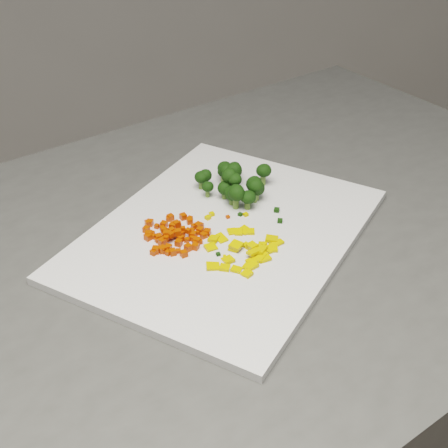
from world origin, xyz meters
name	(u,v)px	position (x,y,z in m)	size (l,w,h in m)	color
counter_block	(247,429)	(0.17, 0.43, 0.45)	(1.04, 0.73, 0.90)	#434341
cutting_board	(224,234)	(0.12, 0.41, 0.91)	(0.40, 0.31, 0.01)	silver
carrot_pile	(174,229)	(0.05, 0.42, 0.92)	(0.09, 0.09, 0.02)	#BF2902
pepper_pile	(243,248)	(0.12, 0.35, 0.92)	(0.10, 0.10, 0.01)	gold
broccoli_pile	(237,177)	(0.18, 0.49, 0.94)	(0.11, 0.11, 0.05)	black
carrot_cube_0	(179,243)	(0.05, 0.40, 0.91)	(0.01, 0.01, 0.01)	#BF2902
carrot_cube_1	(166,238)	(0.04, 0.41, 0.92)	(0.01, 0.01, 0.01)	#BF2902
carrot_cube_2	(173,252)	(0.04, 0.39, 0.91)	(0.01, 0.01, 0.01)	#BF2902
carrot_cube_3	(172,230)	(0.05, 0.42, 0.92)	(0.01, 0.01, 0.01)	#BF2902
carrot_cube_4	(170,217)	(0.06, 0.46, 0.91)	(0.01, 0.01, 0.01)	#BF2902
carrot_cube_5	(179,233)	(0.06, 0.42, 0.91)	(0.01, 0.01, 0.01)	#BF2902
carrot_cube_6	(163,250)	(0.03, 0.39, 0.91)	(0.01, 0.01, 0.01)	#BF2902
carrot_cube_7	(156,250)	(0.02, 0.40, 0.91)	(0.01, 0.01, 0.01)	#BF2902
carrot_cube_8	(193,238)	(0.07, 0.40, 0.91)	(0.01, 0.01, 0.01)	#BF2902
carrot_cube_9	(174,225)	(0.06, 0.43, 0.92)	(0.01, 0.01, 0.01)	#BF2902
carrot_cube_10	(192,231)	(0.08, 0.42, 0.91)	(0.01, 0.01, 0.01)	#BF2902
carrot_cube_11	(190,219)	(0.09, 0.45, 0.91)	(0.01, 0.01, 0.01)	#BF2902
carrot_cube_12	(181,234)	(0.06, 0.42, 0.91)	(0.01, 0.01, 0.01)	#BF2902
carrot_cube_13	(162,242)	(0.04, 0.41, 0.92)	(0.01, 0.01, 0.01)	#BF2902
carrot_cube_14	(166,249)	(0.04, 0.40, 0.91)	(0.01, 0.01, 0.01)	#BF2902
carrot_cube_15	(195,246)	(0.07, 0.39, 0.91)	(0.01, 0.01, 0.01)	#BF2902
carrot_cube_16	(152,234)	(0.03, 0.43, 0.91)	(0.01, 0.01, 0.01)	#BF2902
carrot_cube_17	(183,229)	(0.07, 0.42, 0.92)	(0.01, 0.01, 0.01)	#BF2902
carrot_cube_18	(176,224)	(0.06, 0.43, 0.92)	(0.01, 0.01, 0.01)	#BF2902
carrot_cube_19	(200,242)	(0.08, 0.39, 0.91)	(0.01, 0.01, 0.01)	#BF2902
carrot_cube_20	(188,231)	(0.07, 0.41, 0.92)	(0.01, 0.01, 0.01)	#BF2902
carrot_cube_21	(171,235)	(0.05, 0.41, 0.92)	(0.01, 0.01, 0.01)	#BF2902
carrot_cube_22	(187,240)	(0.07, 0.40, 0.91)	(0.01, 0.01, 0.01)	#BF2902
carrot_cube_23	(181,238)	(0.06, 0.41, 0.91)	(0.01, 0.01, 0.01)	#BF2902
carrot_cube_24	(168,234)	(0.04, 0.41, 0.92)	(0.01, 0.01, 0.01)	#BF2902
carrot_cube_25	(201,225)	(0.09, 0.43, 0.91)	(0.01, 0.01, 0.01)	#BF2902
carrot_cube_26	(193,235)	(0.08, 0.41, 0.92)	(0.01, 0.01, 0.01)	#BF2902
carrot_cube_27	(168,248)	(0.04, 0.40, 0.91)	(0.01, 0.01, 0.01)	#BF2902
carrot_cube_28	(166,234)	(0.04, 0.42, 0.92)	(0.01, 0.01, 0.01)	#BF2902
carrot_cube_29	(171,235)	(0.05, 0.42, 0.92)	(0.01, 0.01, 0.01)	#BF2902
carrot_cube_30	(194,227)	(0.09, 0.43, 0.91)	(0.01, 0.01, 0.01)	#BF2902
carrot_cube_31	(162,249)	(0.03, 0.40, 0.91)	(0.01, 0.01, 0.01)	#BF2902
carrot_cube_32	(167,231)	(0.05, 0.43, 0.91)	(0.01, 0.01, 0.01)	#BF2902
carrot_cube_33	(205,234)	(0.09, 0.41, 0.91)	(0.01, 0.01, 0.01)	#BF2902
carrot_cube_34	(148,237)	(0.02, 0.43, 0.91)	(0.01, 0.01, 0.01)	#BF2902
carrot_cube_35	(183,217)	(0.08, 0.46, 0.91)	(0.01, 0.01, 0.01)	#BF2902
carrot_cube_36	(198,226)	(0.09, 0.43, 0.91)	(0.01, 0.01, 0.01)	#BF2902
carrot_cube_37	(174,232)	(0.06, 0.43, 0.91)	(0.01, 0.01, 0.01)	#BF2902
carrot_cube_38	(168,253)	(0.04, 0.39, 0.91)	(0.01, 0.01, 0.01)	#BF2902
carrot_cube_39	(157,226)	(0.04, 0.45, 0.91)	(0.01, 0.01, 0.01)	#BF2902
carrot_cube_40	(200,230)	(0.09, 0.42, 0.91)	(0.01, 0.01, 0.01)	#BF2902
carrot_cube_41	(148,223)	(0.03, 0.46, 0.91)	(0.01, 0.01, 0.01)	#BF2902
carrot_cube_42	(207,232)	(0.10, 0.41, 0.91)	(0.01, 0.01, 0.01)	#BF2902
carrot_cube_43	(173,234)	(0.05, 0.42, 0.91)	(0.01, 0.01, 0.01)	#BF2902
carrot_cube_44	(168,219)	(0.06, 0.46, 0.91)	(0.01, 0.01, 0.01)	#BF2902
carrot_cube_45	(153,236)	(0.03, 0.43, 0.91)	(0.01, 0.01, 0.01)	#BF2902
carrot_cube_46	(188,248)	(0.06, 0.39, 0.91)	(0.01, 0.01, 0.01)	#BF2902
carrot_cube_47	(166,238)	(0.04, 0.42, 0.91)	(0.01, 0.01, 0.01)	#BF2902
carrot_cube_48	(150,223)	(0.03, 0.46, 0.91)	(0.01, 0.01, 0.01)	#BF2902
carrot_cube_49	(195,243)	(0.07, 0.39, 0.91)	(0.01, 0.01, 0.01)	#BF2902
carrot_cube_50	(178,225)	(0.07, 0.44, 0.91)	(0.01, 0.01, 0.01)	#BF2902
carrot_cube_51	(159,237)	(0.03, 0.42, 0.91)	(0.01, 0.01, 0.01)	#BF2902
carrot_cube_52	(205,235)	(0.09, 0.40, 0.91)	(0.01, 0.01, 0.01)	#BF2902
carrot_cube_53	(203,235)	(0.09, 0.40, 0.91)	(0.01, 0.01, 0.01)	#BF2902
carrot_cube_54	(164,225)	(0.05, 0.45, 0.91)	(0.01, 0.01, 0.01)	#BF2902
carrot_cube_55	(190,221)	(0.08, 0.44, 0.91)	(0.01, 0.01, 0.01)	#BF2902
carrot_cube_56	(157,240)	(0.03, 0.42, 0.91)	(0.01, 0.01, 0.01)	#BF2902
carrot_cube_57	(183,232)	(0.07, 0.42, 0.91)	(0.01, 0.01, 0.01)	#BF2902
carrot_cube_58	(197,233)	(0.08, 0.41, 0.91)	(0.01, 0.01, 0.01)	#BF2902
carrot_cube_59	(154,252)	(0.02, 0.40, 0.91)	(0.01, 0.01, 0.01)	#BF2902
carrot_cube_60	(164,230)	(0.04, 0.43, 0.92)	(0.01, 0.01, 0.01)	#BF2902
carrot_cube_61	(175,233)	(0.05, 0.42, 0.92)	(0.01, 0.01, 0.01)	#BF2902
carrot_cube_62	(146,229)	(0.03, 0.45, 0.91)	(0.01, 0.01, 0.01)	#BF2902
carrot_cube_63	(149,234)	(0.02, 0.43, 0.92)	(0.01, 0.01, 0.01)	#BF2902
carrot_cube_64	(184,254)	(0.05, 0.38, 0.91)	(0.01, 0.01, 0.01)	#BF2902
carrot_cube_65	(197,241)	(0.08, 0.39, 0.91)	(0.01, 0.01, 0.01)	#BF2902
carrot_cube_66	(173,226)	(0.06, 0.43, 0.92)	(0.01, 0.01, 0.01)	#BF2902
carrot_cube_67	(162,228)	(0.05, 0.44, 0.91)	(0.01, 0.01, 0.01)	#BF2902
carrot_cube_68	(178,232)	(0.06, 0.41, 0.92)	(0.01, 0.01, 0.01)	#BF2902
pepper_chunk_0	(213,266)	(0.08, 0.34, 0.91)	(0.02, 0.01, 0.00)	gold
pepper_chunk_1	(251,232)	(0.15, 0.39, 0.91)	(0.01, 0.01, 0.00)	gold
pepper_chunk_2	(239,232)	(0.13, 0.40, 0.91)	(0.01, 0.01, 0.00)	gold
pepper_chunk_3	(245,230)	(0.14, 0.40, 0.91)	(0.01, 0.01, 0.00)	gold
pepper_chunk_4	(252,261)	(0.12, 0.33, 0.91)	(0.01, 0.01, 0.00)	gold
pepper_chunk_5	(236,245)	(0.12, 0.36, 0.92)	(0.01, 0.01, 0.00)	gold
pepper_chunk_6	(251,266)	(0.12, 0.32, 0.91)	(0.02, 0.01, 0.00)	gold
pepper_chunk_7	(247,274)	(0.11, 0.31, 0.91)	(0.01, 0.01, 0.00)	gold
pepper_chunk_8	(234,249)	(0.11, 0.37, 0.91)	(0.01, 0.01, 0.00)	gold
pepper_chunk_9	(252,245)	(0.14, 0.36, 0.92)	(0.01, 0.01, 0.00)	gold
pepper_chunk_10	(237,269)	(0.10, 0.33, 0.91)	(0.01, 0.01, 0.00)	gold
pepper_chunk_11	(236,244)	(0.12, 0.37, 0.92)	(0.01, 0.01, 0.00)	gold
pepper_chunk_12	(248,266)	(0.12, 0.33, 0.91)	(0.01, 0.01, 0.00)	gold
pepper_chunk_13	(260,257)	(0.14, 0.34, 0.91)	(0.02, 0.01, 0.00)	gold
pepper_chunk_14	(277,243)	(0.17, 0.35, 0.91)	(0.02, 0.01, 0.00)	gold
pepper_chunk_15	(263,246)	(0.15, 0.36, 0.91)	(0.02, 0.01, 0.00)	gold
pepper_chunk_16	(214,239)	(0.10, 0.39, 0.91)	(0.01, 0.01, 0.00)	gold
pepper_chunk_17	(260,249)	(0.14, 0.35, 0.92)	(0.02, 0.01, 0.00)	gold
pepper_chunk_18	(211,247)	(0.09, 0.38, 0.91)	(0.01, 0.01, 0.00)	gold
pepper_chunk_19	(273,248)	(0.16, 0.35, 0.91)	(0.01, 0.01, 0.00)	gold
pepper_chunk_20	(264,257)	(0.14, 0.33, 0.91)	(0.02, 0.01, 0.00)	gold
pepper_chunk_21	(232,232)	(0.13, 0.40, 0.91)	(0.01, 0.01, 0.00)	gold
pepper_chunk_22	(270,249)	(0.16, 0.35, 0.91)	(0.02, 0.01, 0.00)	gold
pepper_chunk_23	(272,239)	(0.17, 0.37, 0.91)	(0.02, 0.02, 0.00)	gold
pepper_chunk_24	(248,247)	(0.13, 0.36, 0.91)	(0.02, 0.01, 0.00)	gold
pepper_chunk_25	(253,252)	(0.13, 0.34, 0.92)	(0.02, 0.01, 0.00)	gold
pepper_chunk_26	(228,260)	(0.10, 0.35, 0.91)	(0.01, 0.01, 0.00)	gold
pepper_chunk_27	(225,268)	(0.09, 0.33, 0.91)	(0.01, 0.01, 0.00)	gold
pepper_chunk_28	(221,238)	(0.11, 0.39, 0.91)	(0.02, 0.01, 0.00)	gold
broccoli_floret_0	(263,175)	(0.22, 0.49, 0.93)	(0.03, 0.03, 0.03)	black
broccoli_floret_1	(223,175)	(0.17, 0.52, 0.92)	(0.02, 0.02, 0.02)	black
broccoli_floret_2	(232,196)	(0.16, 0.46, 0.92)	(0.03, 0.03, 0.03)	black
broccoli_floret_3	(234,184)	(0.16, 0.48, 0.93)	(0.03, 0.03, 0.03)	black
broccoli_floret_4	(201,181)	(0.13, 0.52, 0.92)	(0.03, 0.03, 0.03)	black
broccoli_floret_5	(253,191)	(0.19, 0.47, 0.92)	(0.02, 0.02, 0.02)	black
broccoli_floret_6	(234,171)	(0.19, 0.53, 0.92)	(0.03, 0.03, 0.03)	black
broccoli_floret_7	(256,191)	(0.19, 0.46, 0.92)	(0.03, 0.03, 0.03)	black
broccoli_floret_8	(224,171)	(0.17, 0.53, 0.92)	(0.03, 0.03, 0.03)	black
broccoli_floret_9	(248,200)	(0.17, 0.44, 0.92)	(0.03, 0.03, 0.03)	black
broccoli_floret_10	(236,198)	(0.16, 0.45, 0.93)	(0.03, 0.03, 0.03)	black
broccoli_floret_11	(226,175)	(0.17, 0.52, 0.93)	(0.03, 0.03, 0.03)	black
broccoli_floret_12	(255,191)	(0.19, 0.46, 0.93)	(0.03, 0.03, 0.03)	black
broccoli_floret_13	(234,175)	(0.18, 0.51, 0.93)	(0.03, 0.03, 0.03)	black
broccoli_floret_14	(253,187)	(0.19, 0.47, 0.93)	(0.03, 0.03, 0.03)	black
broccoli_floret_15	(207,190)	(0.13, 0.50, 0.92)	(0.02, 0.02, 0.02)	black
broccoli_floret_16	(225,191)	(0.15, 0.48, 0.92)	(0.03, 0.03, 0.03)	black
broccoli_floret_17	(229,179)	(0.16, 0.48, 0.94)	(0.03, 0.03, 0.03)	black
broccoli_floret_18	(205,179)	(0.14, 0.52, 0.92)	(0.03, 0.03, 0.03)	black
stray_bit_0	(277,210)	(0.20, 0.42, 0.91)	(0.01, 0.01, 0.00)	black
stray_bit_1	(212,214)	(0.12, 0.45, 0.91)	(0.01, 0.01, 0.00)	gold
stray_bit_2	(280,221)	(0.20, 0.40, 0.91)	(0.01, 0.01, 0.00)	black
stray_bit_3	(225,256)	(0.10, 0.36, 0.91)	(0.00, 0.00, 0.00)	gold
stray_bit_4	(218,254)	(0.09, 0.36, 0.91)	(0.00, 0.00, 0.00)	black
stray_bit_5	(240,214)	(0.15, 0.43, 0.91)	(0.01, 0.01, 0.00)	black
stray_bit_6	(208,218)	(0.11, 0.44, 0.91)	(0.01, 0.01, 0.00)	gold
stray_bit_7	(178,251)	(0.05, 0.39, 0.91)	(0.01, 0.01, 0.00)	#BF2902
stray_bit_8	(228,217)	(0.14, 0.43, 0.91)	(0.00, 0.00, 0.00)	#BF2902
stray_bit_9	(246,214)	(0.16, 0.43, 0.91)	(0.01, 0.01, 0.00)	gold
stray_bit_10	(264,244)	(0.15, 0.36, 0.91)	(0.01, 0.01, 0.00)	gold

